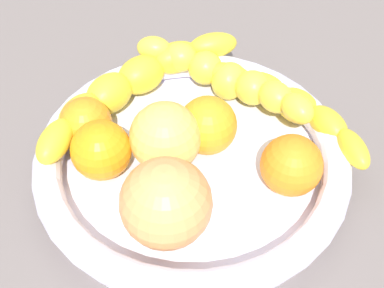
# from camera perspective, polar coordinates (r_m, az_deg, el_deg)

# --- Properties ---
(kitchen_counter) EXTENTS (1.20, 1.20, 0.03)m
(kitchen_counter) POSITION_cam_1_polar(r_m,az_deg,el_deg) (0.53, -0.00, -4.40)
(kitchen_counter) COLOR #6A605D
(kitchen_counter) RESTS_ON ground
(fruit_bowl) EXTENTS (0.30, 0.30, 0.04)m
(fruit_bowl) POSITION_cam_1_polar(r_m,az_deg,el_deg) (0.50, -0.00, -1.80)
(fruit_bowl) COLOR white
(fruit_bowl) RESTS_ON kitchen_counter
(banana_draped_left) EXTENTS (0.19, 0.12, 0.05)m
(banana_draped_left) POSITION_cam_1_polar(r_m,az_deg,el_deg) (0.56, 3.81, 7.22)
(banana_draped_left) COLOR yellow
(banana_draped_left) RESTS_ON fruit_bowl
(banana_draped_right) EXTENTS (0.20, 0.10, 0.04)m
(banana_draped_right) POSITION_cam_1_polar(r_m,az_deg,el_deg) (0.54, 10.93, 4.11)
(banana_draped_right) COLOR yellow
(banana_draped_right) RESTS_ON fruit_bowl
(banana_arching_top) EXTENTS (0.12, 0.26, 0.04)m
(banana_arching_top) POSITION_cam_1_polar(r_m,az_deg,el_deg) (0.55, -6.71, 6.41)
(banana_arching_top) COLOR yellow
(banana_arching_top) RESTS_ON fruit_bowl
(orange_front) EXTENTS (0.06, 0.06, 0.06)m
(orange_front) POSITION_cam_1_polar(r_m,az_deg,el_deg) (0.48, 10.80, -2.30)
(orange_front) COLOR orange
(orange_front) RESTS_ON fruit_bowl
(orange_mid_left) EXTENTS (0.06, 0.06, 0.06)m
(orange_mid_left) POSITION_cam_1_polar(r_m,az_deg,el_deg) (0.49, -9.88, -0.67)
(orange_mid_left) COLOR orange
(orange_mid_left) RESTS_ON fruit_bowl
(orange_mid_right) EXTENTS (0.06, 0.06, 0.06)m
(orange_mid_right) POSITION_cam_1_polar(r_m,az_deg,el_deg) (0.51, 1.71, 2.05)
(orange_mid_right) COLOR orange
(orange_mid_right) RESTS_ON fruit_bowl
(orange_rear) EXTENTS (0.05, 0.05, 0.05)m
(orange_rear) POSITION_cam_1_polar(r_m,az_deg,el_deg) (0.52, -11.52, 2.25)
(orange_rear) COLOR orange
(orange_rear) RESTS_ON fruit_bowl
(apple_yellow) EXTENTS (0.07, 0.07, 0.07)m
(apple_yellow) POSITION_cam_1_polar(r_m,az_deg,el_deg) (0.49, -2.93, 0.74)
(apple_yellow) COLOR #E8BE57
(apple_yellow) RESTS_ON fruit_bowl
(peach_blush) EXTENTS (0.08, 0.08, 0.08)m
(peach_blush) POSITION_cam_1_polar(r_m,az_deg,el_deg) (0.43, -2.86, -6.46)
(peach_blush) COLOR #EC9C57
(peach_blush) RESTS_ON fruit_bowl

